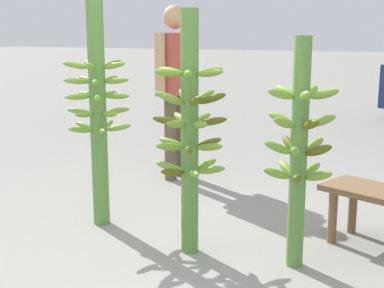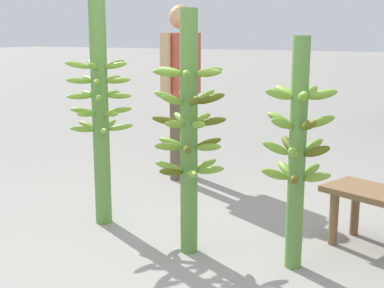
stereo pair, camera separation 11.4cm
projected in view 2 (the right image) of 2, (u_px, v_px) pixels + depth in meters
The scene contains 5 objects.
ground_plane at pixel (158, 268), 3.25m from camera, with size 80.00×80.00×0.00m, color gray.
banana_stalk_left at pixel (100, 105), 3.86m from camera, with size 0.48×0.48×1.74m.
banana_stalk_center at pixel (189, 130), 3.34m from camera, with size 0.48×0.48×1.55m.
banana_stalk_right at pixel (297, 148), 3.12m from camera, with size 0.43×0.43×1.39m.
vendor_person at pixel (181, 77), 5.09m from camera, with size 0.22×0.63×1.66m.
Camera 2 is at (1.62, -2.57, 1.40)m, focal length 50.00 mm.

